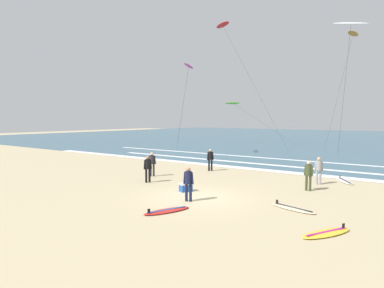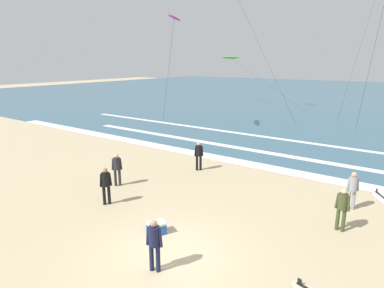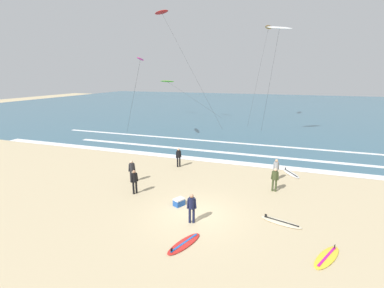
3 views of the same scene
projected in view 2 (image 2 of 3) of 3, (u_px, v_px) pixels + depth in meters
name	position (u px, v px, depth m)	size (l,w,h in m)	color
ground_plane	(171.00, 256.00, 10.01)	(160.00, 160.00, 0.00)	tan
ocean_surface	(380.00, 98.00, 52.93)	(140.00, 90.00, 0.01)	#386075
wave_foam_shoreline	(256.00, 165.00, 18.65)	(48.62, 1.10, 0.01)	white
wave_foam_mid_break	(317.00, 161.00, 19.43)	(38.31, 0.66, 0.01)	white
wave_foam_outer_break	(321.00, 145.00, 23.21)	(47.75, 0.56, 0.01)	white
surfer_background_far	(199.00, 153.00, 17.64)	(0.42, 0.43, 1.60)	black
surfer_left_far	(117.00, 167.00, 15.43)	(0.41, 0.43, 1.60)	#232328
surfer_left_near	(154.00, 241.00, 9.08)	(0.51, 0.32, 1.60)	#141938
surfer_mid_group	(353.00, 187.00, 12.92)	(0.48, 0.34, 1.60)	gray
surfer_foreground_main	(342.00, 206.00, 11.29)	(0.51, 0.32, 1.60)	#384223
surfer_right_near	(106.00, 183.00, 13.40)	(0.37, 0.47, 1.60)	black
kite_lime_high_right	(231.00, 58.00, 44.88)	(12.32, 1.59, 6.50)	#70C628
kite_magenta_far_left	(174.00, 18.00, 25.14)	(5.86, 5.64, 9.31)	#CC2384
cooler_box	(156.00, 228.00, 11.25)	(0.68, 0.75, 0.44)	#1E4C9E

